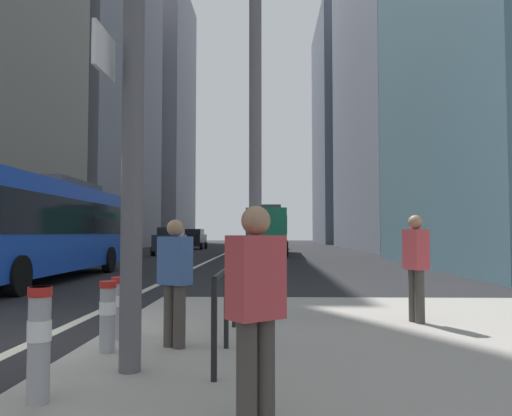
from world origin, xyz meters
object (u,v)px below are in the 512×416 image
(pedestrian_far, at_px, (416,263))
(bollard_left, at_px, (39,338))
(car_oncoming_far, at_px, (194,239))
(pedestrian_walking, at_px, (175,277))
(city_bus_red_receding, at_px, (269,229))
(car_receding_near, at_px, (275,239))
(bollard_right, at_px, (108,312))
(city_bus_blue_oncoming, at_px, (38,224))
(street_lamp_post, at_px, (255,4))
(car_oncoming_mid, at_px, (170,241))
(pedestrian_waiting, at_px, (256,305))
(car_receding_far, at_px, (269,238))
(bollard_back, at_px, (119,304))

(pedestrian_far, bearing_deg, bollard_left, -137.92)
(car_oncoming_far, xyz_separation_m, pedestrian_walking, (6.04, -41.97, 0.02))
(city_bus_red_receding, height_order, car_receding_near, city_bus_red_receding)
(bollard_left, distance_m, bollard_right, 1.75)
(city_bus_blue_oncoming, bearing_deg, street_lamp_post, -47.38)
(city_bus_blue_oncoming, distance_m, street_lamp_post, 11.15)
(car_receding_near, bearing_deg, city_bus_red_receding, -92.55)
(pedestrian_far, bearing_deg, car_oncoming_mid, 108.83)
(car_receding_near, xyz_separation_m, bollard_left, (-2.47, -44.48, -0.32))
(city_bus_blue_oncoming, bearing_deg, pedestrian_walking, -57.08)
(car_oncoming_mid, relative_size, bollard_left, 4.32)
(car_oncoming_mid, xyz_separation_m, pedestrian_walking, (5.84, -29.06, 0.01))
(city_bus_blue_oncoming, distance_m, pedestrian_waiting, 14.21)
(bollard_left, bearing_deg, street_lamp_post, 66.41)
(bollard_left, height_order, bollard_right, bollard_left)
(car_receding_far, bearing_deg, pedestrian_waiting, -90.09)
(bollard_right, height_order, pedestrian_far, pedestrian_far)
(city_bus_red_receding, height_order, pedestrian_far, city_bus_red_receding)
(city_bus_red_receding, height_order, bollard_right, city_bus_red_receding)
(street_lamp_post, distance_m, bollard_left, 6.23)
(city_bus_red_receding, xyz_separation_m, bollard_back, (-1.99, -29.33, -1.23))
(street_lamp_post, bearing_deg, car_oncoming_mid, 103.98)
(city_bus_red_receding, bearing_deg, city_bus_blue_oncoming, -110.21)
(bollard_right, xyz_separation_m, pedestrian_far, (4.20, 2.05, 0.47))
(car_oncoming_mid, bearing_deg, car_receding_far, 75.03)
(car_oncoming_far, xyz_separation_m, bollard_right, (5.30, -42.23, -0.38))
(city_bus_red_receding, distance_m, street_lamp_post, 28.15)
(car_receding_near, xyz_separation_m, car_oncoming_far, (-7.77, -0.50, -0.00))
(car_oncoming_mid, bearing_deg, car_oncoming_far, 90.89)
(pedestrian_far, bearing_deg, street_lamp_post, 178.79)
(city_bus_blue_oncoming, distance_m, city_bus_red_receding, 21.45)
(bollard_right, distance_m, bollard_back, 0.71)
(city_bus_blue_oncoming, distance_m, bollard_left, 12.94)
(bollard_left, height_order, pedestrian_waiting, pedestrian_waiting)
(bollard_right, relative_size, pedestrian_walking, 0.53)
(car_receding_near, relative_size, pedestrian_waiting, 2.69)
(street_lamp_post, bearing_deg, car_receding_near, 88.88)
(city_bus_blue_oncoming, bearing_deg, bollard_right, -60.94)
(pedestrian_far, bearing_deg, bollard_right, -154.00)
(bollard_back, bearing_deg, car_receding_far, 87.94)
(pedestrian_walking, bearing_deg, car_receding_far, 88.81)
(car_receding_far, xyz_separation_m, car_oncoming_far, (-7.19, -13.21, -0.00))
(pedestrian_waiting, bearing_deg, car_receding_far, 89.91)
(street_lamp_post, xyz_separation_m, bollard_left, (-1.68, -3.85, -4.61))
(bollard_back, distance_m, pedestrian_far, 4.51)
(car_oncoming_far, height_order, bollard_left, car_oncoming_far)
(city_bus_blue_oncoming, distance_m, car_oncoming_far, 32.33)
(city_bus_blue_oncoming, bearing_deg, pedestrian_waiting, -59.00)
(car_receding_near, height_order, bollard_right, car_receding_near)
(car_receding_near, bearing_deg, car_oncoming_far, -176.31)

